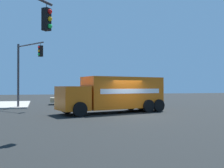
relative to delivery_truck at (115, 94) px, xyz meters
The scene contains 5 objects.
ground_plane 2.46m from the delivery_truck, 159.59° to the right, with size 100.00×100.00×0.00m, color black.
delivery_truck is the anchor object (origin of this frame).
traffic_light_primary 11.92m from the delivery_truck, 143.98° to the left, with size 2.87×2.48×5.87m.
traffic_light_secondary 9.16m from the delivery_truck, 51.54° to the left, with size 3.33×2.34×5.91m.
pickup_tan 10.39m from the delivery_truck, 10.55° to the left, with size 2.53×5.32×1.38m.
Camera 1 is at (-17.13, 6.59, 2.04)m, focal length 40.80 mm.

